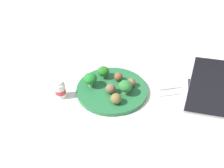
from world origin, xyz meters
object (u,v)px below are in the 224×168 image
at_px(broccoli_floret_mid_left, 125,86).
at_px(meatball_center, 131,83).
at_px(meatball_front_right, 116,99).
at_px(napkin, 175,91).
at_px(broccoli_floret_mid_right, 90,79).
at_px(meatball_mid_left, 111,89).
at_px(broccoli_floret_back_left, 103,71).
at_px(knife, 179,93).
at_px(fork, 175,87).
at_px(yogurt_bottle, 60,90).
at_px(meatball_front_left, 118,77).
at_px(plate, 112,90).

distance_m(broccoli_floret_mid_left, meatball_center, 0.05).
relative_size(meatball_front_right, napkin, 0.24).
bearing_deg(broccoli_floret_mid_right, meatball_mid_left, -32.02).
bearing_deg(meatball_mid_left, broccoli_floret_mid_left, -7.79).
distance_m(broccoli_floret_back_left, meatball_center, 0.13).
height_order(meatball_front_right, napkin, meatball_front_right).
xyz_separation_m(meatball_center, knife, (0.18, -0.05, -0.03)).
distance_m(broccoli_floret_mid_left, fork, 0.21).
bearing_deg(knife, meatball_front_right, -170.09).
distance_m(broccoli_floret_mid_left, knife, 0.21).
xyz_separation_m(broccoli_floret_mid_left, yogurt_bottle, (-0.24, 0.02, -0.02)).
height_order(broccoli_floret_back_left, meatball_front_right, broccoli_floret_back_left).
relative_size(meatball_front_left, knife, 0.24).
xyz_separation_m(meatball_front_left, napkin, (0.22, -0.07, -0.03)).
height_order(napkin, knife, knife).
distance_m(broccoli_floret_mid_left, broccoli_floret_back_left, 0.13).
xyz_separation_m(broccoli_floret_mid_right, yogurt_bottle, (-0.11, -0.04, -0.02)).
bearing_deg(broccoli_floret_mid_left, broccoli_floret_mid_right, 157.25).
bearing_deg(meatball_front_right, yogurt_bottle, 161.28).
bearing_deg(yogurt_bottle, meatball_front_left, 15.27).
bearing_deg(meatball_front_right, broccoli_floret_mid_left, 51.42).
distance_m(napkin, knife, 0.02).
height_order(broccoli_floret_mid_left, meatball_front_left, broccoli_floret_mid_left).
relative_size(broccoli_floret_back_left, meatball_front_right, 1.24).
relative_size(plate, broccoli_floret_mid_right, 4.81).
relative_size(meatball_front_left, fork, 0.29).
bearing_deg(yogurt_bottle, broccoli_floret_back_left, 27.56).
xyz_separation_m(knife, yogurt_bottle, (-0.45, 0.03, 0.03)).
xyz_separation_m(plate, broccoli_floret_back_left, (-0.03, 0.07, 0.04)).
xyz_separation_m(broccoli_floret_mid_left, broccoli_floret_back_left, (-0.08, 0.11, -0.00)).
relative_size(meatball_front_right, yogurt_bottle, 0.55).
xyz_separation_m(broccoli_floret_back_left, knife, (0.29, -0.11, -0.04)).
relative_size(meatball_center, knife, 0.23).
height_order(broccoli_floret_mid_right, meatball_mid_left, broccoli_floret_mid_right).
height_order(broccoli_floret_back_left, napkin, broccoli_floret_back_left).
xyz_separation_m(plate, knife, (0.26, -0.04, -0.00)).
relative_size(plate, broccoli_floret_mid_left, 4.98).
xyz_separation_m(broccoli_floret_mid_left, meatball_front_left, (-0.02, 0.08, -0.02)).
relative_size(broccoli_floret_mid_left, meatball_front_left, 1.60).
distance_m(broccoli_floret_mid_right, meatball_front_left, 0.12).
distance_m(knife, yogurt_bottle, 0.46).
distance_m(fork, yogurt_bottle, 0.45).
bearing_deg(fork, yogurt_bottle, -178.71).
bearing_deg(meatball_front_right, broccoli_floret_mid_right, 130.78).
distance_m(meatball_mid_left, knife, 0.27).
height_order(meatball_mid_left, fork, meatball_mid_left).
height_order(meatball_front_right, meatball_mid_left, same).
bearing_deg(broccoli_floret_mid_left, meatball_front_right, -128.58).
distance_m(broccoli_floret_mid_right, knife, 0.35).
height_order(meatball_front_left, yogurt_bottle, yogurt_bottle).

